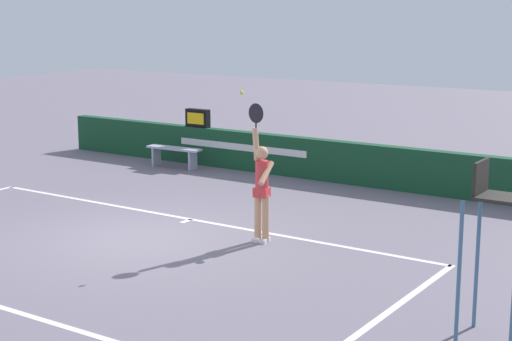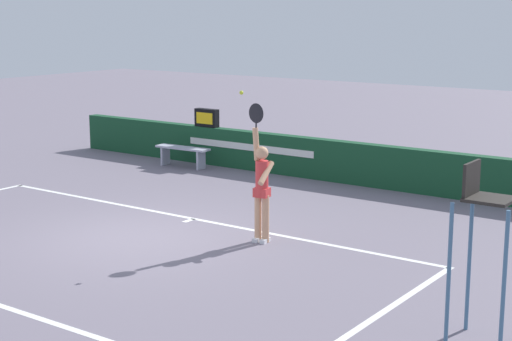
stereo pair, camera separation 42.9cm
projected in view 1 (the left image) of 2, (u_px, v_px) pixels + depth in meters
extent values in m
plane|color=slate|center=(136.00, 238.00, 14.30)|extent=(60.00, 60.00, 0.00)
cube|color=white|center=(191.00, 219.00, 15.59)|extent=(10.44, 0.11, 0.00)
cube|color=white|center=(382.00, 316.00, 10.66)|extent=(0.11, 5.25, 0.00)
cube|color=white|center=(186.00, 221.00, 15.47)|extent=(0.11, 0.30, 0.00)
cube|color=#144226|center=(311.00, 158.00, 19.28)|extent=(15.32, 0.29, 0.97)
cube|color=silver|center=(241.00, 147.00, 20.19)|extent=(3.80, 0.01, 0.17)
cube|color=black|center=(198.00, 118.00, 20.98)|extent=(0.68, 0.20, 0.47)
cube|color=yellow|center=(195.00, 119.00, 20.90)|extent=(0.53, 0.01, 0.29)
cylinder|color=tan|center=(266.00, 219.00, 13.99)|extent=(0.12, 0.12, 0.84)
cylinder|color=tan|center=(258.00, 218.00, 14.06)|extent=(0.12, 0.12, 0.84)
cube|color=white|center=(265.00, 240.00, 14.05)|extent=(0.13, 0.25, 0.07)
cube|color=white|center=(257.00, 239.00, 14.12)|extent=(0.13, 0.25, 0.07)
cylinder|color=red|center=(262.00, 178.00, 13.89)|extent=(0.22, 0.22, 0.60)
cube|color=red|center=(262.00, 192.00, 13.94)|extent=(0.28, 0.24, 0.16)
sphere|color=tan|center=(262.00, 153.00, 13.80)|extent=(0.22, 0.22, 0.22)
cylinder|color=tan|center=(256.00, 144.00, 13.82)|extent=(0.15, 0.12, 0.57)
cylinder|color=tan|center=(266.00, 173.00, 13.76)|extent=(0.16, 0.48, 0.37)
ellipsoid|color=black|center=(256.00, 113.00, 13.72)|extent=(0.30, 0.07, 0.36)
cylinder|color=black|center=(256.00, 124.00, 13.75)|extent=(0.03, 0.03, 0.18)
sphere|color=#CCDF2F|center=(241.00, 93.00, 13.49)|extent=(0.07, 0.07, 0.07)
cylinder|color=#436B8D|center=(459.00, 274.00, 9.61)|extent=(0.05, 0.05, 1.79)
cylinder|color=#436B8D|center=(477.00, 260.00, 10.14)|extent=(0.05, 0.05, 1.79)
cube|color=black|center=(500.00, 197.00, 9.52)|extent=(0.53, 0.53, 0.04)
cube|color=black|center=(481.00, 177.00, 9.60)|extent=(0.04, 0.47, 0.40)
cube|color=#AAABC0|center=(174.00, 148.00, 20.63)|extent=(1.54, 0.43, 0.05)
cube|color=#AAABC0|center=(156.00, 156.00, 20.97)|extent=(0.07, 0.32, 0.50)
cube|color=#AAABC0|center=(193.00, 160.00, 20.38)|extent=(0.07, 0.32, 0.50)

